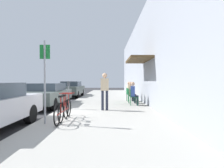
% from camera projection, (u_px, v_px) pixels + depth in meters
% --- Properties ---
extents(ground_plane, '(60.00, 60.00, 0.00)m').
position_uv_depth(ground_plane, '(53.00, 115.00, 7.54)').
color(ground_plane, '#2D2D30').
extents(sidewalk_slab, '(4.50, 32.00, 0.12)m').
position_uv_depth(sidewalk_slab, '(107.00, 107.00, 9.56)').
color(sidewalk_slab, '#9E9B93').
rests_on(sidewalk_slab, ground_plane).
extents(building_facade, '(1.40, 32.00, 5.97)m').
position_uv_depth(building_facade, '(151.00, 53.00, 9.54)').
color(building_facade, '#999EA8').
rests_on(building_facade, ground_plane).
extents(parked_car_1, '(1.80, 4.40, 1.33)m').
position_uv_depth(parked_car_1, '(47.00, 94.00, 9.93)').
color(parked_car_1, '#47514C').
rests_on(parked_car_1, ground_plane).
extents(parked_car_2, '(1.80, 4.40, 1.42)m').
position_uv_depth(parked_car_2, '(71.00, 89.00, 16.06)').
color(parked_car_2, '#47514C').
rests_on(parked_car_2, ground_plane).
extents(parking_meter, '(0.12, 0.10, 1.32)m').
position_uv_depth(parking_meter, '(69.00, 93.00, 8.44)').
color(parking_meter, slate).
rests_on(parking_meter, sidewalk_slab).
extents(street_sign, '(0.32, 0.06, 2.60)m').
position_uv_depth(street_sign, '(45.00, 75.00, 5.50)').
color(street_sign, gray).
rests_on(street_sign, sidewalk_slab).
extents(bicycle_0, '(0.46, 1.71, 0.90)m').
position_uv_depth(bicycle_0, '(62.00, 111.00, 5.73)').
color(bicycle_0, black).
rests_on(bicycle_0, sidewalk_slab).
extents(bicycle_1, '(0.46, 1.71, 0.90)m').
position_uv_depth(bicycle_1, '(65.00, 109.00, 6.13)').
color(bicycle_1, black).
rests_on(bicycle_1, sidewalk_slab).
extents(cafe_chair_0, '(0.48, 0.48, 0.87)m').
position_uv_depth(cafe_chair_0, '(133.00, 96.00, 9.68)').
color(cafe_chair_0, '#14592D').
rests_on(cafe_chair_0, sidewalk_slab).
extents(seated_patron_0, '(0.45, 0.39, 1.29)m').
position_uv_depth(seated_patron_0, '(134.00, 93.00, 9.67)').
color(seated_patron_0, '#232838').
rests_on(seated_patron_0, sidewalk_slab).
extents(cafe_chair_1, '(0.46, 0.46, 0.87)m').
position_uv_depth(cafe_chair_1, '(131.00, 95.00, 10.62)').
color(cafe_chair_1, '#14592D').
rests_on(cafe_chair_1, sidewalk_slab).
extents(seated_patron_1, '(0.44, 0.37, 1.29)m').
position_uv_depth(seated_patron_1, '(132.00, 92.00, 10.61)').
color(seated_patron_1, '#232838').
rests_on(seated_patron_1, sidewalk_slab).
extents(cafe_chair_2, '(0.49, 0.49, 0.87)m').
position_uv_depth(cafe_chair_2, '(129.00, 94.00, 11.60)').
color(cafe_chair_2, '#14592D').
rests_on(cafe_chair_2, sidewalk_slab).
extents(seated_patron_2, '(0.46, 0.40, 1.29)m').
position_uv_depth(seated_patron_2, '(130.00, 91.00, 11.60)').
color(seated_patron_2, '#232838').
rests_on(seated_patron_2, sidewalk_slab).
extents(pedestrian_standing, '(0.36, 0.22, 1.70)m').
position_uv_depth(pedestrian_standing, '(105.00, 88.00, 8.05)').
color(pedestrian_standing, '#232838').
rests_on(pedestrian_standing, sidewalk_slab).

